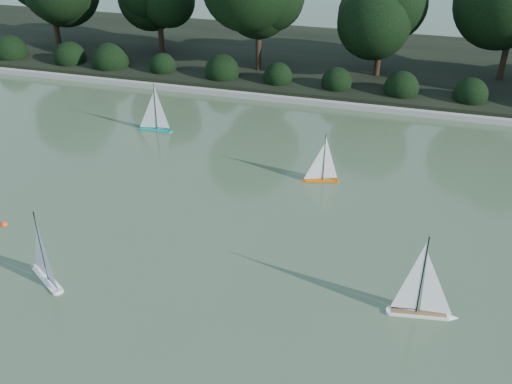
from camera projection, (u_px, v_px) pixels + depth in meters
The scene contains 10 objects.
ground at pixel (259, 290), 10.25m from camera, with size 80.00×80.00×0.00m, color #37482B.
pond_coping at pixel (335, 103), 17.66m from camera, with size 40.00×0.35×0.18m, color gray.
far_bank at pixel (352, 62), 20.94m from camera, with size 40.00×8.00×0.30m, color black.
tree_line at pixel (391, 4), 18.09m from camera, with size 26.31×3.93×4.39m.
shrub_hedge at pixel (340, 83), 18.22m from camera, with size 29.10×1.10×1.10m.
sailboat_white_a at pixel (43, 267), 10.41m from camera, with size 1.06×0.78×1.61m.
sailboat_white_b at pixel (426, 304), 9.56m from camera, with size 1.23×0.35×1.67m.
sailboat_orange at pixel (319, 174), 13.55m from camera, with size 0.95×0.38×1.30m.
sailboat_teal at pixel (152, 123), 16.05m from camera, with size 1.09×0.21×1.48m.
race_buoy at pixel (4, 225), 12.04m from camera, with size 0.15×0.15×0.15m, color #FB410D.
Camera 1 is at (2.07, -7.64, 6.76)m, focal length 40.00 mm.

